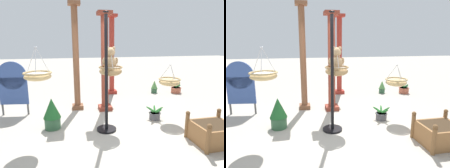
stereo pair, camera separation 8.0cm
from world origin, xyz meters
The scene contains 15 objects.
ground_plane centered at (0.00, 0.00, 0.00)m, with size 40.00×40.00×0.00m, color #A8A093.
display_pole_central centered at (-0.14, 0.05, 0.81)m, with size 0.44×0.44×2.57m.
hanging_basket_with_teddy centered at (0.01, 0.30, 1.32)m, with size 0.54×0.54×0.58m.
teddy_bear centered at (0.01, 0.32, 1.56)m, with size 0.37×0.32×0.53m.
hanging_basket_left_high centered at (-1.50, -0.14, 1.34)m, with size 0.53×0.53×0.63m.
hanging_basket_right_low centered at (1.53, 0.35, 0.99)m, with size 0.54×0.54×0.53m.
greenhouse_pillar_left centered at (-0.70, 1.67, 1.46)m, with size 0.33×0.33×3.03m.
greenhouse_pillar_right centered at (0.69, 3.18, 1.41)m, with size 0.36×0.36×2.93m.
greenhouse_pillar_far_back centered at (0.09, 1.40, 1.33)m, with size 0.39×0.39×2.76m.
wooden_planter_box centered at (1.80, -0.97, 0.22)m, with size 0.84×0.75×0.57m.
potted_plant_fern_front centered at (1.20, 0.39, 0.13)m, with size 0.44×0.44×0.34m.
potted_plant_flowering_red centered at (3.15, 2.68, 0.14)m, with size 0.42×0.41×0.36m.
potted_plant_tall_leafy centered at (-1.33, 0.40, 0.37)m, with size 0.39×0.39×0.72m.
potted_plant_bushy_green centered at (2.32, 2.87, 0.24)m, with size 0.25×0.25×0.48m.
display_sign_board centered at (-2.38, 1.53, 0.86)m, with size 0.74×0.14×1.46m.
Camera 2 is at (-0.85, -4.03, 1.97)m, focal length 31.41 mm.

